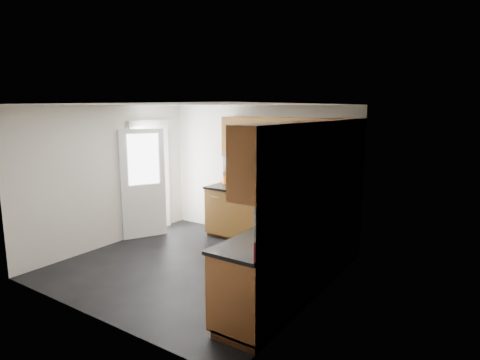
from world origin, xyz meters
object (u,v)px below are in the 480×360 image
Objects in this scene: utensil_pot at (225,179)px; toaster at (348,195)px; food_processor at (297,210)px; gas_hob at (271,191)px.

utensil_pot is 2.40m from toaster.
food_processor is at bearing -97.62° from toaster.
food_processor is at bearing -34.12° from utensil_pot.
toaster is (2.40, -0.09, -0.00)m from utensil_pot.
gas_hob is 2.15× the size of food_processor.
utensil_pot is at bearing 170.59° from gas_hob.
utensil_pot is at bearing 177.94° from toaster.
toaster is at bearing -2.06° from utensil_pot.
gas_hob is 2.03× the size of toaster.
food_processor reaches higher than gas_hob.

